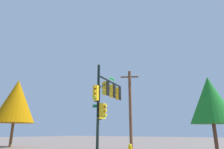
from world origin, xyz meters
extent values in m
cylinder|color=black|center=(0.00, 0.00, 3.24)|extent=(0.20, 0.20, 6.49)
cylinder|color=black|center=(2.13, 0.34, 5.64)|extent=(4.28, 0.82, 0.14)
cylinder|color=black|center=(0.96, 0.15, 5.14)|extent=(1.96, 0.39, 1.07)
cube|color=yellow|center=(1.22, 0.20, 4.89)|extent=(0.36, 0.40, 1.10)
cube|color=black|center=(1.24, 0.00, 4.89)|extent=(0.44, 0.09, 1.22)
sphere|color=maroon|center=(1.19, 0.39, 5.23)|extent=(0.22, 0.22, 0.22)
cylinder|color=yellow|center=(1.18, 0.45, 5.28)|extent=(0.25, 0.17, 0.23)
sphere|color=#855607|center=(1.19, 0.39, 4.89)|extent=(0.22, 0.22, 0.22)
cylinder|color=yellow|center=(1.18, 0.45, 4.94)|extent=(0.25, 0.17, 0.23)
sphere|color=#20FF59|center=(1.19, 0.39, 4.55)|extent=(0.22, 0.22, 0.22)
cylinder|color=yellow|center=(1.18, 0.45, 4.60)|extent=(0.25, 0.17, 0.23)
cube|color=yellow|center=(2.43, 0.39, 4.89)|extent=(0.36, 0.40, 1.10)
cube|color=black|center=(2.46, 0.19, 4.89)|extent=(0.44, 0.10, 1.22)
sphere|color=maroon|center=(2.40, 0.59, 5.23)|extent=(0.22, 0.22, 0.22)
cylinder|color=yellow|center=(2.40, 0.65, 5.28)|extent=(0.25, 0.17, 0.23)
sphere|color=#855607|center=(2.40, 0.59, 4.89)|extent=(0.22, 0.22, 0.22)
cylinder|color=yellow|center=(2.40, 0.65, 4.94)|extent=(0.25, 0.17, 0.23)
sphere|color=#20FF59|center=(2.40, 0.59, 4.55)|extent=(0.22, 0.22, 0.22)
cylinder|color=yellow|center=(2.40, 0.65, 4.60)|extent=(0.25, 0.17, 0.23)
cube|color=gold|center=(3.65, 0.59, 4.89)|extent=(0.36, 0.40, 1.10)
cube|color=black|center=(3.67, 0.39, 4.89)|extent=(0.44, 0.09, 1.22)
sphere|color=maroon|center=(3.62, 0.78, 5.23)|extent=(0.22, 0.22, 0.22)
cylinder|color=gold|center=(3.62, 0.84, 5.28)|extent=(0.25, 0.17, 0.23)
sphere|color=#855607|center=(3.62, 0.78, 4.89)|extent=(0.22, 0.22, 0.22)
cylinder|color=gold|center=(3.62, 0.84, 4.94)|extent=(0.25, 0.17, 0.23)
sphere|color=#20FF59|center=(3.62, 0.78, 4.55)|extent=(0.22, 0.22, 0.22)
cylinder|color=gold|center=(3.62, 0.84, 4.60)|extent=(0.25, 0.17, 0.23)
cube|color=yellow|center=(-0.35, -0.06, 4.24)|extent=(0.41, 0.37, 1.10)
cube|color=black|center=(-0.15, -0.02, 4.24)|extent=(0.11, 0.44, 1.22)
sphere|color=maroon|center=(-0.54, -0.09, 4.58)|extent=(0.22, 0.22, 0.22)
cylinder|color=yellow|center=(-0.60, -0.10, 4.63)|extent=(0.17, 0.25, 0.23)
sphere|color=#855607|center=(-0.54, -0.09, 4.24)|extent=(0.22, 0.22, 0.22)
cylinder|color=yellow|center=(-0.60, -0.10, 4.29)|extent=(0.17, 0.25, 0.23)
sphere|color=#20FF59|center=(-0.54, -0.09, 3.90)|extent=(0.22, 0.22, 0.22)
cylinder|color=yellow|center=(-0.60, -0.10, 3.95)|extent=(0.17, 0.25, 0.23)
cube|color=yellow|center=(0.06, -0.35, 2.94)|extent=(0.37, 0.41, 1.10)
cube|color=black|center=(0.02, -0.15, 2.94)|extent=(0.44, 0.11, 1.22)
sphere|color=maroon|center=(0.09, -0.54, 3.28)|extent=(0.22, 0.22, 0.22)
cylinder|color=yellow|center=(0.10, -0.60, 3.33)|extent=(0.25, 0.17, 0.23)
sphere|color=#855607|center=(0.09, -0.54, 2.94)|extent=(0.22, 0.22, 0.22)
cylinder|color=yellow|center=(0.10, -0.60, 2.99)|extent=(0.25, 0.17, 0.23)
sphere|color=#20FF59|center=(0.09, -0.54, 2.60)|extent=(0.22, 0.22, 0.22)
cylinder|color=yellow|center=(0.10, -0.60, 2.65)|extent=(0.25, 0.17, 0.23)
cube|color=white|center=(2.34, 0.38, 5.94)|extent=(0.93, 0.17, 0.26)
cube|color=#097929|center=(2.34, 0.38, 5.94)|extent=(0.89, 0.17, 0.22)
cube|color=white|center=(0.00, 0.00, 3.34)|extent=(0.17, 0.93, 0.26)
cube|color=#0C6635|center=(0.00, 0.00, 3.34)|extent=(0.17, 0.89, 0.22)
cylinder|color=brown|center=(5.80, 0.52, 3.77)|extent=(0.29, 0.29, 7.55)
cube|color=brown|center=(5.80, 0.52, 6.95)|extent=(1.00, 1.62, 0.12)
sphere|color=yellow|center=(-0.47, -2.84, 0.72)|extent=(0.22, 0.22, 0.22)
cylinder|color=brown|center=(0.79, 12.17, 1.24)|extent=(0.29, 0.29, 2.48)
cone|color=#A96C05|center=(0.79, 12.17, 4.86)|extent=(4.27, 4.27, 4.75)
cylinder|color=brown|center=(4.23, -6.89, 1.03)|extent=(0.24, 0.24, 2.07)
cone|color=#1D7A26|center=(4.23, -6.89, 3.75)|extent=(3.03, 3.03, 3.36)
camera|label=1|loc=(-11.48, -8.98, 1.48)|focal=31.90mm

